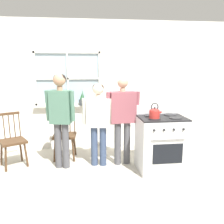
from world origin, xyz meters
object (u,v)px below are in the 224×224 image
at_px(person_teen_center, 98,117).
at_px(potted_plant, 82,101).
at_px(chair_near_wall, 65,136).
at_px(stove, 161,143).
at_px(chair_by_window, 12,141).
at_px(person_adult_right, 123,112).
at_px(person_elderly_left, 61,112).
at_px(kettle, 155,113).

height_order(person_teen_center, potted_plant, person_teen_center).
distance_m(chair_near_wall, stove, 1.82).
bearing_deg(stove, potted_plant, 134.69).
bearing_deg(stove, person_teen_center, 162.55).
height_order(chair_near_wall, person_teen_center, person_teen_center).
distance_m(chair_by_window, person_adult_right, 2.02).
height_order(chair_near_wall, person_elderly_left, person_elderly_left).
distance_m(person_teen_center, stove, 1.17).
bearing_deg(person_adult_right, chair_near_wall, 152.37).
bearing_deg(chair_by_window, person_teen_center, -34.59).
bearing_deg(person_teen_center, stove, -7.30).
relative_size(chair_near_wall, stove, 0.87).
xyz_separation_m(chair_by_window, chair_near_wall, (0.90, 0.25, 0.00)).
relative_size(chair_by_window, potted_plant, 2.72).
relative_size(chair_near_wall, person_adult_right, 0.60).
height_order(person_teen_center, person_adult_right, person_adult_right).
bearing_deg(chair_by_window, kettle, -42.92).
bearing_deg(potted_plant, kettle, -52.13).
height_order(person_teen_center, kettle, person_teen_center).
bearing_deg(kettle, person_adult_right, 133.23).
bearing_deg(potted_plant, person_teen_center, -75.19).
relative_size(person_teen_center, person_adult_right, 0.93).
distance_m(chair_by_window, person_teen_center, 1.58).
bearing_deg(stove, person_adult_right, 151.48).
relative_size(person_adult_right, potted_plant, 4.53).
bearing_deg(stove, chair_by_window, 168.88).
xyz_separation_m(person_teen_center, potted_plant, (-0.26, 0.99, 0.16)).
bearing_deg(person_teen_center, chair_by_window, -176.43).
bearing_deg(person_adult_right, kettle, -52.37).
bearing_deg(kettle, potted_plant, 127.87).
relative_size(person_elderly_left, person_adult_right, 1.04).
xyz_separation_m(person_elderly_left, kettle, (1.51, -0.44, 0.03)).
bearing_deg(chair_by_window, chair_near_wall, -12.23).
relative_size(chair_near_wall, person_elderly_left, 0.58).
height_order(chair_near_wall, kettle, kettle).
height_order(chair_by_window, potted_plant, potted_plant).
distance_m(chair_near_wall, potted_plant, 0.89).
bearing_deg(kettle, stove, 36.61).
bearing_deg(kettle, person_teen_center, 152.08).
height_order(chair_near_wall, person_adult_right, person_adult_right).
xyz_separation_m(chair_near_wall, stove, (1.66, -0.76, 0.02)).
height_order(chair_by_window, person_adult_right, person_adult_right).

